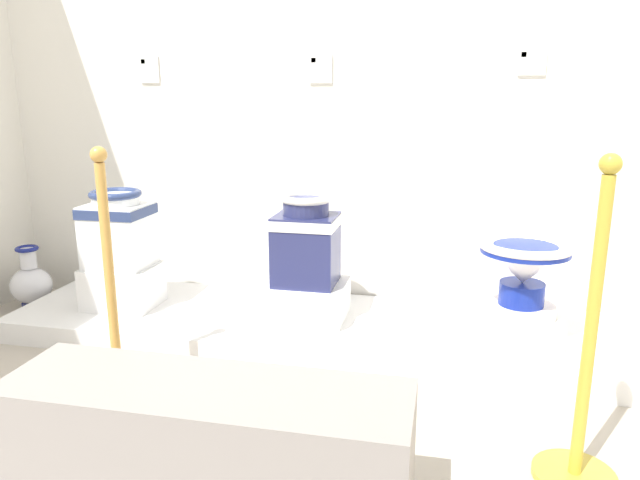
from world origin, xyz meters
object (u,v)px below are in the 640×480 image
Objects in this scene: stanchion_post_near_right at (584,392)px; antique_toilet_tall_cobalt at (306,239)px; antique_toilet_broad_patterned at (118,227)px; decorative_vase_corner at (31,283)px; plinth_block_broad_patterned at (123,286)px; info_placard_third at (532,62)px; plinth_block_leftmost at (518,328)px; info_placard_second at (321,69)px; stanchion_post_near_left at (113,317)px; plinth_block_tall_cobalt at (306,300)px; museum_bench at (207,447)px; info_placard_first at (149,69)px; antique_toilet_leftmost at (524,268)px.

antique_toilet_tall_cobalt is at bearing 140.33° from stanchion_post_near_right.
decorative_vase_corner is (-0.68, 0.14, -0.40)m from antique_toilet_broad_patterned.
stanchion_post_near_right is (2.11, -0.89, 0.09)m from plinth_block_broad_patterned.
info_placard_third reaches higher than plinth_block_broad_patterned.
info_placard_second reaches higher than plinth_block_leftmost.
plinth_block_leftmost is 2.70× the size of info_placard_third.
info_placard_third is 0.12× the size of stanchion_post_near_right.
stanchion_post_near_left is (-1.66, -1.15, -1.03)m from info_placard_third.
antique_toilet_tall_cobalt is (1.00, 0.04, 0.30)m from plinth_block_broad_patterned.
plinth_block_tall_cobalt reaches higher than plinth_block_leftmost.
info_placard_first is at bearing 120.48° from museum_bench.
museum_bench is at bearing -41.57° from stanchion_post_near_left.
info_placard_second is 2.04m from stanchion_post_near_right.
plinth_block_broad_patterned is at bearing 0.00° from antique_toilet_broad_patterned.
stanchion_post_near_left is (-1.64, -0.68, -0.11)m from antique_toilet_leftmost.
plinth_block_tall_cobalt is at bearing -87.86° from info_placard_second.
plinth_block_broad_patterned is 0.97× the size of decorative_vase_corner.
antique_toilet_tall_cobalt is 3.07× the size of info_placard_first.
antique_toilet_tall_cobalt reaches higher than museum_bench.
plinth_block_broad_patterned is at bearing 179.53° from plinth_block_leftmost.
info_placard_third is (1.04, 0.41, 0.85)m from antique_toilet_tall_cobalt.
decorative_vase_corner is at bearing 140.31° from museum_bench.
decorative_vase_corner is (-2.69, 0.15, -0.31)m from antique_toilet_leftmost.
antique_toilet_tall_cobalt is at bearing 90.45° from museum_bench.
museum_bench is (0.01, -1.30, -0.32)m from antique_toilet_tall_cobalt.
antique_toilet_tall_cobalt is 3.40× the size of info_placard_third.
antique_toilet_broad_patterned is 0.33× the size of museum_bench.
info_placard_first reaches higher than stanchion_post_near_right.
plinth_block_broad_patterned is 0.80m from stanchion_post_near_left.
antique_toilet_tall_cobalt is (-0.00, 0.00, 0.32)m from plinth_block_tall_cobalt.
antique_toilet_leftmost is at bearing 22.54° from stanchion_post_near_left.
decorative_vase_corner is at bearing 168.56° from antique_toilet_broad_patterned.
stanchion_post_near_right is at bearing -22.71° from antique_toilet_broad_patterned.
info_placard_second is (0.98, 0.45, 0.80)m from antique_toilet_broad_patterned.
antique_toilet_broad_patterned is 2.75× the size of info_placard_second.
plinth_block_leftmost is 0.97× the size of decorative_vase_corner.
antique_toilet_broad_patterned is 3.06× the size of info_placard_third.
info_placard_second is 0.12× the size of museum_bench.
antique_toilet_tall_cobalt is at bearing 2.44° from plinth_block_broad_patterned.
info_placard_first reaches higher than antique_toilet_leftmost.
antique_toilet_leftmost is 0.34× the size of museum_bench.
info_placard_first is at bearing 90.22° from antique_toilet_broad_patterned.
decorative_vase_corner is (-1.67, 0.09, -0.06)m from plinth_block_tall_cobalt.
plinth_block_leftmost is 0.87× the size of antique_toilet_leftmost.
decorative_vase_corner is 2.19m from museum_bench.
info_placard_third is at bearing 21.52° from antique_toilet_tall_cobalt.
info_placard_third reaches higher than plinth_block_leftmost.
plinth_block_broad_patterned is 0.30× the size of museum_bench.
antique_toilet_broad_patterned is at bearing -167.46° from info_placard_third.
antique_toilet_broad_patterned is at bearing 179.53° from antique_toilet_leftmost.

